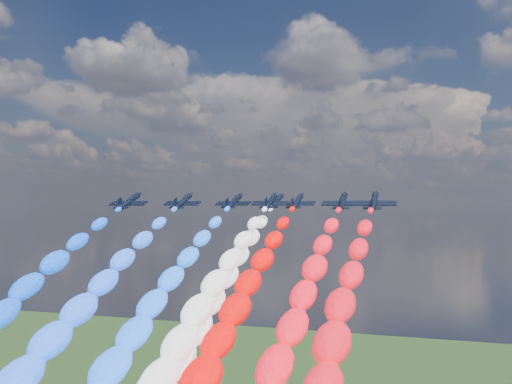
% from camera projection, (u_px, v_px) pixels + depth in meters
% --- Properties ---
extents(jet_0, '(8.54, 11.45, 6.19)m').
position_uv_depth(jet_0, '(129.00, 201.00, 130.62)').
color(jet_0, black).
extents(jet_1, '(8.60, 11.49, 6.19)m').
position_uv_depth(jet_1, '(183.00, 201.00, 135.73)').
color(jet_1, black).
extents(trail_1, '(6.94, 97.14, 54.46)m').
position_uv_depth(trail_1, '(36.00, 375.00, 88.35)').
color(trail_1, '#225DFF').
extents(jet_2, '(8.72, 11.57, 6.19)m').
position_uv_depth(jet_2, '(234.00, 202.00, 140.95)').
color(jet_2, black).
extents(trail_2, '(6.94, 97.14, 54.46)m').
position_uv_depth(trail_2, '(120.00, 365.00, 93.58)').
color(trail_2, blue).
extents(jet_3, '(8.83, 11.66, 6.19)m').
position_uv_depth(jet_3, '(271.00, 201.00, 134.85)').
color(jet_3, black).
extents(trail_3, '(6.94, 97.14, 54.46)m').
position_uv_depth(trail_3, '(169.00, 377.00, 87.48)').
color(trail_3, white).
extents(jet_4, '(9.04, 11.80, 6.19)m').
position_uv_depth(jet_4, '(276.00, 202.00, 144.23)').
color(jet_4, black).
extents(trail_4, '(6.94, 97.14, 54.46)m').
position_uv_depth(trail_4, '(187.00, 360.00, 96.86)').
color(trail_4, white).
extents(jet_5, '(8.32, 11.29, 6.19)m').
position_uv_depth(jet_5, '(297.00, 201.00, 135.26)').
color(jet_5, black).
extents(trail_5, '(6.94, 97.14, 54.46)m').
position_uv_depth(trail_5, '(210.00, 376.00, 87.89)').
color(trail_5, '#E30605').
extents(jet_6, '(8.98, 11.76, 6.19)m').
position_uv_depth(jet_6, '(343.00, 201.00, 121.48)').
color(jet_6, black).
extents(jet_7, '(8.82, 11.65, 6.19)m').
position_uv_depth(jet_7, '(374.00, 201.00, 111.98)').
color(jet_7, black).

